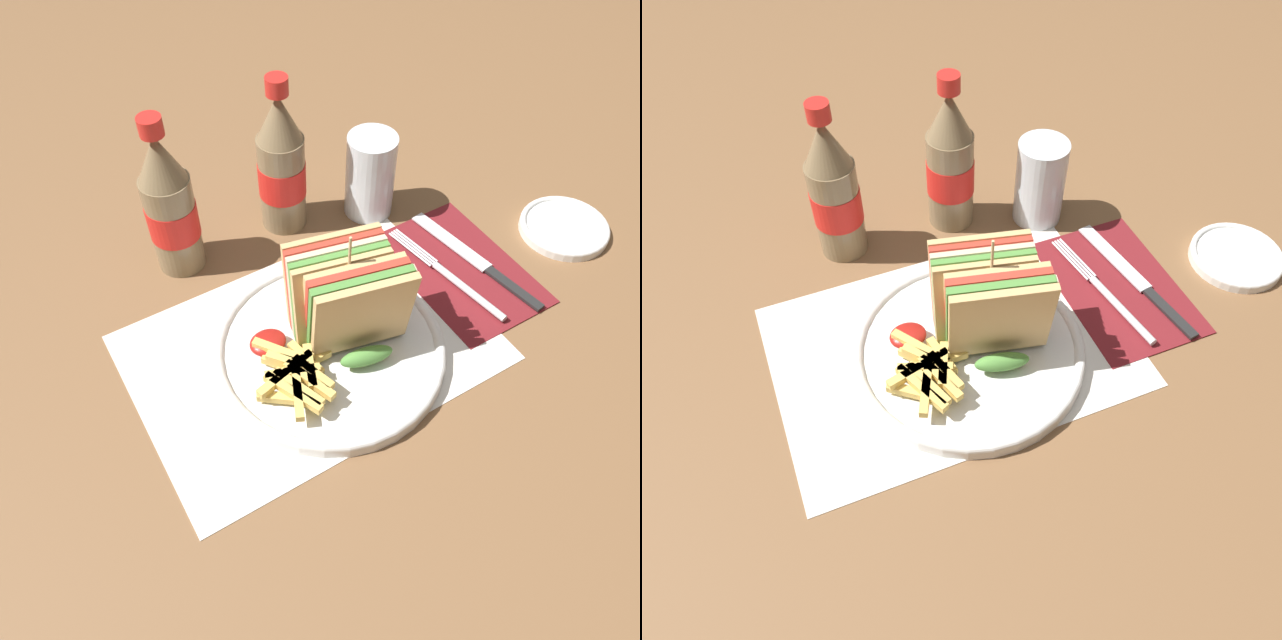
% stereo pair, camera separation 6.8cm
% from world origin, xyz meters
% --- Properties ---
extents(ground_plane, '(4.00, 4.00, 0.00)m').
position_xyz_m(ground_plane, '(0.00, 0.00, 0.00)').
color(ground_plane, brown).
extents(placemat, '(0.40, 0.27, 0.00)m').
position_xyz_m(placemat, '(-0.00, 0.03, 0.00)').
color(placemat, silver).
rests_on(placemat, ground_plane).
extents(plate_main, '(0.26, 0.26, 0.02)m').
position_xyz_m(plate_main, '(0.01, 0.01, 0.01)').
color(plate_main, white).
rests_on(plate_main, ground_plane).
extents(club_sandwich, '(0.12, 0.12, 0.14)m').
position_xyz_m(club_sandwich, '(0.04, 0.02, 0.07)').
color(club_sandwich, tan).
rests_on(club_sandwich, plate_main).
extents(fries_pile, '(0.10, 0.11, 0.02)m').
position_xyz_m(fries_pile, '(-0.04, -0.01, 0.03)').
color(fries_pile, '#E0B756').
rests_on(fries_pile, plate_main).
extents(ketchup_blob, '(0.04, 0.04, 0.01)m').
position_xyz_m(ketchup_blob, '(-0.05, 0.04, 0.03)').
color(ketchup_blob, maroon).
rests_on(ketchup_blob, plate_main).
extents(napkin, '(0.14, 0.21, 0.00)m').
position_xyz_m(napkin, '(0.22, 0.04, 0.00)').
color(napkin, maroon).
rests_on(napkin, ground_plane).
extents(fork, '(0.04, 0.19, 0.01)m').
position_xyz_m(fork, '(0.20, 0.02, 0.01)').
color(fork, silver).
rests_on(fork, napkin).
extents(knife, '(0.04, 0.21, 0.00)m').
position_xyz_m(knife, '(0.25, 0.04, 0.01)').
color(knife, black).
rests_on(knife, napkin).
extents(coke_bottle_near, '(0.06, 0.06, 0.21)m').
position_xyz_m(coke_bottle_near, '(-0.07, 0.23, 0.09)').
color(coke_bottle_near, '#7A6647').
rests_on(coke_bottle_near, ground_plane).
extents(coke_bottle_far, '(0.06, 0.06, 0.21)m').
position_xyz_m(coke_bottle_far, '(0.08, 0.23, 0.09)').
color(coke_bottle_far, '#7A6647').
rests_on(coke_bottle_far, ground_plane).
extents(glass_near, '(0.06, 0.06, 0.11)m').
position_xyz_m(glass_near, '(0.19, 0.19, 0.05)').
color(glass_near, silver).
rests_on(glass_near, ground_plane).
extents(side_saucer, '(0.12, 0.12, 0.01)m').
position_xyz_m(side_saucer, '(0.38, 0.02, 0.01)').
color(side_saucer, white).
rests_on(side_saucer, ground_plane).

